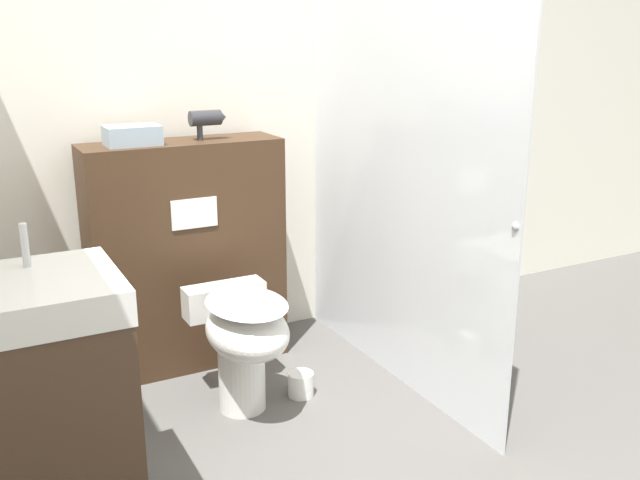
% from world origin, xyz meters
% --- Properties ---
extents(wall_back, '(8.00, 0.06, 2.50)m').
position_xyz_m(wall_back, '(0.00, 2.01, 1.25)').
color(wall_back, silver).
rests_on(wall_back, ground_plane).
extents(partition_panel, '(0.94, 0.31, 1.13)m').
position_xyz_m(partition_panel, '(-0.30, 1.77, 0.57)').
color(partition_panel, '#3D2819').
rests_on(partition_panel, ground_plane).
extents(shower_glass, '(0.04, 1.63, 1.96)m').
position_xyz_m(shower_glass, '(0.53, 1.16, 0.98)').
color(shower_glass, silver).
rests_on(shower_glass, ground_plane).
extents(toilet, '(0.37, 0.56, 0.54)m').
position_xyz_m(toilet, '(-0.25, 1.16, 0.36)').
color(toilet, white).
rests_on(toilet, ground_plane).
extents(sink_vanity, '(0.49, 0.49, 1.06)m').
position_xyz_m(sink_vanity, '(-1.10, 0.66, 0.46)').
color(sink_vanity, '#473323').
rests_on(sink_vanity, ground_plane).
extents(hair_drier, '(0.18, 0.07, 0.14)m').
position_xyz_m(hair_drier, '(-0.17, 1.75, 1.23)').
color(hair_drier, '#2D2D33').
rests_on(hair_drier, partition_panel).
extents(folded_towel, '(0.24, 0.17, 0.09)m').
position_xyz_m(folded_towel, '(-0.53, 1.75, 1.17)').
color(folded_towel, '#8C9EAD').
rests_on(folded_towel, partition_panel).
extents(spare_toilet_roll, '(0.12, 0.12, 0.11)m').
position_xyz_m(spare_toilet_roll, '(0.03, 1.17, 0.06)').
color(spare_toilet_roll, white).
rests_on(spare_toilet_roll, ground_plane).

